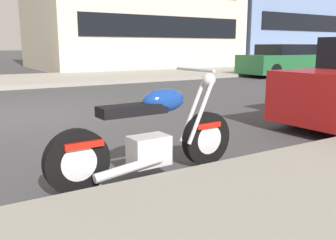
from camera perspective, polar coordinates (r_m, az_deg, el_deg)
The scene contains 5 objects.
ground_plane at distance 7.63m, azimuth -22.52°, elevation 0.70°, with size 260.00×260.00×0.00m, color #3D3D3F.
sidewalk_far_curb at distance 19.55m, azimuth 10.91°, elevation 7.67°, with size 120.00×5.00×0.14m, color gray.
parking_stall_stripe at distance 3.91m, azimuth -13.16°, elevation -8.40°, with size 0.12×2.20×0.01m, color silver.
parked_motorcycle at distance 3.64m, azimuth -2.69°, elevation -2.77°, with size 2.11×0.62×1.10m.
car_opposite_curb at distance 17.37m, azimuth 18.03°, elevation 8.87°, with size 4.48×1.81×1.41m.
Camera 1 is at (-1.11, -7.43, 1.32)m, focal length 38.59 mm.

